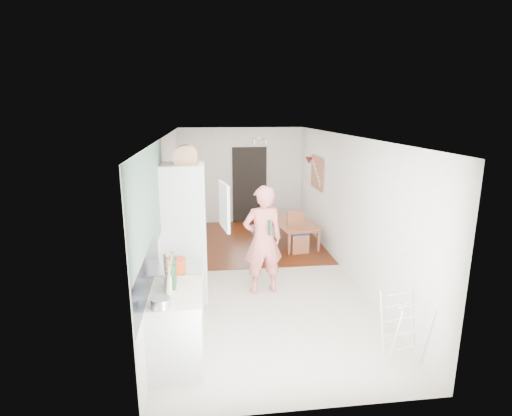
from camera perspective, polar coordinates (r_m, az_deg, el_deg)
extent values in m
cube|color=beige|center=(7.48, 0.42, -9.26)|extent=(3.20, 7.00, 0.01)
cube|color=#581E09|center=(9.19, -1.07, -4.73)|extent=(3.20, 3.30, 0.01)
cube|color=slate|center=(4.99, -14.87, 0.82)|extent=(0.02, 3.00, 1.30)
cube|color=black|center=(4.68, -15.16, -9.08)|extent=(0.02, 1.90, 0.50)
cube|color=black|center=(10.54, -0.93, 3.27)|extent=(0.90, 0.04, 2.00)
cube|color=silver|center=(4.97, -11.22, -16.72)|extent=(0.60, 0.90, 0.86)
cube|color=silver|center=(4.75, -11.48, -11.94)|extent=(0.62, 0.92, 0.06)
cube|color=silver|center=(5.62, -10.69, -12.76)|extent=(0.60, 0.60, 0.88)
cube|color=#BCBDBF|center=(5.43, -10.91, -8.41)|extent=(0.60, 0.60, 0.04)
cube|color=silver|center=(6.33, -10.13, -3.46)|extent=(0.66, 0.66, 2.15)
cube|color=silver|center=(5.91, -4.56, 0.25)|extent=(0.14, 0.56, 0.70)
cube|color=white|center=(6.20, -7.45, 0.82)|extent=(0.02, 0.52, 0.66)
cube|color=tan|center=(9.17, 8.76, 5.00)|extent=(0.03, 0.90, 0.70)
cube|color=#A75937|center=(9.16, 8.67, 5.00)|extent=(0.00, 0.94, 0.74)
cone|color=maroon|center=(9.75, 7.55, 6.75)|extent=(0.18, 0.18, 0.16)
imported|color=#E5746C|center=(6.41, 0.99, -3.21)|extent=(0.83, 0.60, 2.11)
imported|color=#A75937|center=(8.99, 5.40, -3.81)|extent=(0.88, 1.33, 0.43)
cube|color=gray|center=(8.22, 1.17, -3.26)|extent=(0.49, 0.49, 0.18)
cylinder|color=red|center=(5.26, -11.48, -8.02)|extent=(0.32, 0.32, 0.16)
cylinder|color=#BCBDBF|center=(4.41, -13.44, -13.00)|extent=(0.21, 0.21, 0.10)
cylinder|color=#1B4321|center=(6.24, 1.94, -2.84)|extent=(0.05, 0.05, 0.25)
cylinder|color=#1B4321|center=(4.74, -11.81, -9.63)|extent=(0.08, 0.08, 0.30)
cylinder|color=#1B4321|center=(4.91, -11.73, -8.71)|extent=(0.08, 0.08, 0.31)
cylinder|color=beige|center=(4.66, -12.46, -10.64)|extent=(0.09, 0.09, 0.22)
cylinder|color=tan|center=(4.97, -11.69, -9.14)|extent=(0.07, 0.07, 0.19)
cylinder|color=tan|center=(5.11, -12.64, -8.30)|extent=(0.08, 0.08, 0.24)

